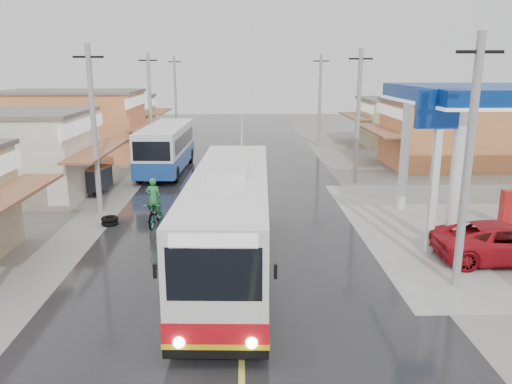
% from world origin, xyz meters
% --- Properties ---
extents(ground, '(120.00, 120.00, 0.00)m').
position_xyz_m(ground, '(0.00, 0.00, 0.00)').
color(ground, slate).
rests_on(ground, ground).
extents(road, '(12.00, 90.00, 0.02)m').
position_xyz_m(road, '(0.00, 15.00, 0.01)').
color(road, black).
rests_on(road, ground).
extents(centre_line, '(0.15, 90.00, 0.01)m').
position_xyz_m(centre_line, '(0.00, 15.00, 0.02)').
color(centre_line, '#D8CC4C').
rests_on(centre_line, road).
extents(shopfronts_left, '(11.00, 44.00, 5.20)m').
position_xyz_m(shopfronts_left, '(-13.00, 18.00, 0.00)').
color(shopfronts_left, tan).
rests_on(shopfronts_left, ground).
extents(shopfronts_right, '(11.00, 44.00, 4.80)m').
position_xyz_m(shopfronts_right, '(15.00, 12.00, 0.00)').
color(shopfronts_right, beige).
rests_on(shopfronts_right, ground).
extents(utility_poles_left, '(1.60, 50.00, 8.00)m').
position_xyz_m(utility_poles_left, '(-7.00, 16.00, 0.00)').
color(utility_poles_left, gray).
rests_on(utility_poles_left, ground).
extents(utility_poles_right, '(1.60, 36.00, 8.00)m').
position_xyz_m(utility_poles_right, '(7.00, 15.00, 0.00)').
color(utility_poles_right, gray).
rests_on(utility_poles_right, ground).
extents(coach_bus, '(3.16, 12.21, 3.78)m').
position_xyz_m(coach_bus, '(-0.37, 1.55, 1.82)').
color(coach_bus, silver).
rests_on(coach_bus, road).
extents(second_bus, '(2.85, 9.46, 3.11)m').
position_xyz_m(second_bus, '(-5.06, 18.44, 1.68)').
color(second_bus, silver).
rests_on(second_bus, road).
extents(jeepney, '(5.18, 2.43, 1.44)m').
position_xyz_m(jeepney, '(9.66, 2.14, 0.72)').
color(jeepney, '#A5101A').
rests_on(jeepney, ground).
extents(cyclist, '(0.87, 2.11, 2.23)m').
position_xyz_m(cyclist, '(-3.90, 6.72, 0.73)').
color(cyclist, black).
rests_on(cyclist, ground).
extents(tricycle_near, '(1.63, 2.19, 1.53)m').
position_xyz_m(tricycle_near, '(-8.20, 12.63, 0.87)').
color(tricycle_near, '#26262D').
rests_on(tricycle_near, ground).
extents(tyre_stack, '(0.77, 0.77, 0.39)m').
position_xyz_m(tyre_stack, '(-5.97, 6.81, 0.20)').
color(tyre_stack, black).
rests_on(tyre_stack, ground).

